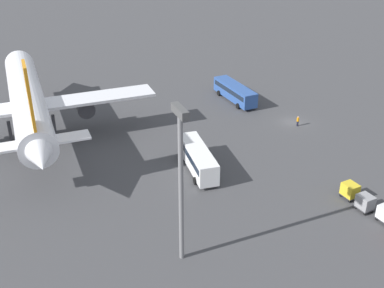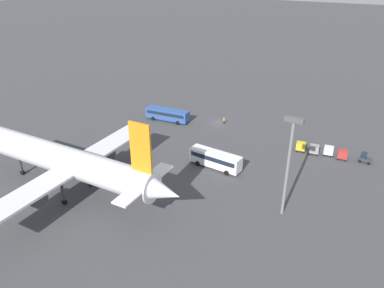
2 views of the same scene
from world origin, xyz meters
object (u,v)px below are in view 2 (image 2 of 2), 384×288
worker_person (224,121)px  cargo_cart_white (329,150)px  shuttle_bus_far (215,159)px  cargo_cart_grey (314,149)px  cargo_cart_yellow (301,146)px  baggage_tug (365,158)px  airplane (68,162)px  cargo_cart_red (343,154)px  shuttle_bus_near (167,114)px

worker_person → cargo_cart_white: size_ratio=0.82×
shuttle_bus_far → cargo_cart_grey: bearing=-131.5°
cargo_cart_yellow → shuttle_bus_far: bearing=47.0°
baggage_tug → shuttle_bus_far: bearing=37.5°
airplane → worker_person: bearing=-105.2°
airplane → cargo_cart_white: size_ratio=21.16×
airplane → baggage_tug: airplane is taller
shuttle_bus_far → cargo_cart_white: size_ratio=5.16×
baggage_tug → cargo_cart_red: baggage_tug is taller
shuttle_bus_near → cargo_cart_grey: 37.24m
cargo_cart_red → cargo_cart_white: same height
baggage_tug → cargo_cart_yellow: (12.83, 0.98, 0.25)m
shuttle_bus_far → worker_person: shuttle_bus_far is taller
airplane → baggage_tug: 58.24m
airplane → cargo_cart_yellow: bearing=-131.9°
cargo_cart_red → cargo_cart_grey: (5.70, 0.31, 0.00)m
baggage_tug → cargo_cart_grey: 10.04m
shuttle_bus_far → airplane: bearing=52.8°
worker_person → cargo_cart_white: (-26.20, 5.53, 0.32)m
shuttle_bus_near → cargo_cart_grey: (-37.19, 1.82, -0.65)m
shuttle_bus_near → worker_person: bearing=-165.1°
baggage_tug → cargo_cart_grey: baggage_tug is taller
airplane → cargo_cart_red: (-41.58, -34.74, -5.18)m
shuttle_bus_near → cargo_cart_red: 42.92m
shuttle_bus_near → shuttle_bus_far: shuttle_bus_far is taller
shuttle_bus_near → cargo_cart_white: (-40.04, 1.07, -0.65)m
cargo_cart_red → cargo_cart_yellow: same height
shuttle_bus_far → cargo_cart_grey: size_ratio=5.16×
worker_person → cargo_cart_white: bearing=168.1°
airplane → shuttle_bus_far: bearing=-132.4°
cargo_cart_grey → cargo_cart_yellow: bearing=-1.6°
cargo_cart_red → shuttle_bus_near: bearing=-2.0°
airplane → worker_person: size_ratio=25.90×
cargo_cart_white → cargo_cart_grey: (2.85, 0.74, 0.00)m
shuttle_bus_near → baggage_tug: (-47.17, 0.76, -0.90)m
shuttle_bus_near → cargo_cart_white: 40.06m
airplane → cargo_cart_red: 54.43m
baggage_tug → cargo_cart_yellow: bearing=11.3°
airplane → shuttle_bus_near: bearing=-86.1°
airplane → cargo_cart_grey: 50.00m
cargo_cart_white → cargo_cart_grey: same height
cargo_cart_grey → cargo_cart_red: bearing=-176.9°
worker_person → shuttle_bus_near: bearing=17.8°
cargo_cart_red → airplane: bearing=39.9°
shuttle_bus_near → cargo_cart_yellow: 34.39m
cargo_cart_red → cargo_cart_white: bearing=-8.7°
airplane → baggage_tug: (-45.86, -35.48, -5.43)m
worker_person → cargo_cart_red: size_ratio=0.82×
shuttle_bus_near → cargo_cart_red: bearing=175.1°
baggage_tug → cargo_cart_white: baggage_tug is taller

